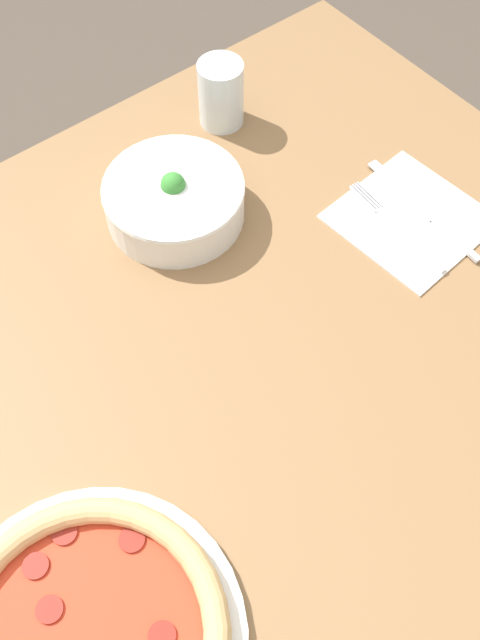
% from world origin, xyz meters
% --- Properties ---
extents(ground_plane, '(8.00, 8.00, 0.00)m').
position_xyz_m(ground_plane, '(0.00, 0.00, 0.00)').
color(ground_plane, '#4C4238').
extents(dining_table, '(1.33, 1.03, 0.74)m').
position_xyz_m(dining_table, '(0.00, 0.00, 0.65)').
color(dining_table, olive).
rests_on(dining_table, ground_plane).
extents(bowl, '(0.18, 0.18, 0.07)m').
position_xyz_m(bowl, '(0.20, 0.29, 0.77)').
color(bowl, white).
rests_on(bowl, dining_table).
extents(napkin, '(0.19, 0.19, 0.00)m').
position_xyz_m(napkin, '(0.44, 0.09, 0.74)').
color(napkin, white).
rests_on(napkin, dining_table).
extents(fork, '(0.02, 0.18, 0.00)m').
position_xyz_m(fork, '(0.41, 0.09, 0.75)').
color(fork, silver).
rests_on(fork, napkin).
extents(knife, '(0.02, 0.21, 0.01)m').
position_xyz_m(knife, '(0.46, 0.08, 0.75)').
color(knife, silver).
rests_on(knife, napkin).
extents(glass, '(0.06, 0.06, 0.10)m').
position_xyz_m(glass, '(0.35, 0.39, 0.79)').
color(glass, silver).
rests_on(glass, dining_table).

